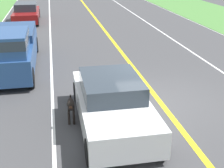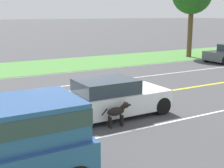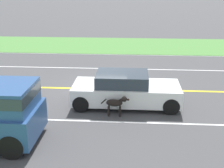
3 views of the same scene
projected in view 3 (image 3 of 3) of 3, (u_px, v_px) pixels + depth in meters
name	position (u px, v px, depth m)	size (l,w,h in m)	color
ground_plane	(100.00, 89.00, 14.81)	(400.00, 400.00, 0.00)	#424244
centre_divider_line	(100.00, 89.00, 14.81)	(0.18, 160.00, 0.01)	yellow
lane_edge_line_left	(111.00, 54.00, 21.41)	(0.14, 160.00, 0.01)	white
lane_dash_same_dir	(90.00, 121.00, 11.50)	(0.10, 160.00, 0.01)	white
lane_dash_oncoming	(106.00, 68.00, 18.11)	(0.10, 160.00, 0.01)	white
grass_verge_left	(114.00, 45.00, 24.24)	(6.00, 160.00, 0.03)	#4C843D
ego_car	(125.00, 90.00, 12.78)	(1.89, 4.35, 1.37)	white
dog	(116.00, 103.00, 11.77)	(0.25, 1.09, 0.83)	black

